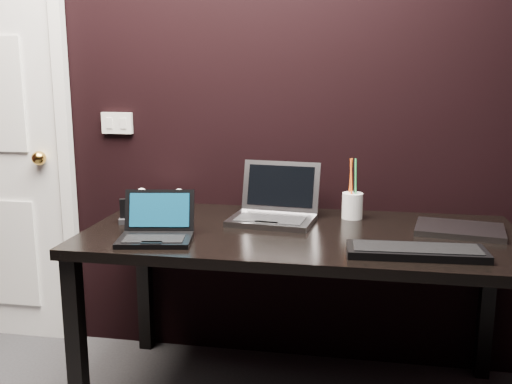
% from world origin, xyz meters
% --- Properties ---
extents(wall_back, '(4.00, 0.00, 4.00)m').
position_xyz_m(wall_back, '(0.00, 1.80, 1.30)').
color(wall_back, black).
rests_on(wall_back, ground).
extents(wall_switch, '(0.15, 0.02, 0.10)m').
position_xyz_m(wall_switch, '(-0.62, 1.79, 1.12)').
color(wall_switch, silver).
rests_on(wall_switch, wall_back).
extents(desk, '(1.70, 0.80, 0.74)m').
position_xyz_m(desk, '(0.30, 1.40, 0.66)').
color(desk, black).
rests_on(desk, ground).
extents(netbook, '(0.30, 0.28, 0.17)m').
position_xyz_m(netbook, '(-0.22, 1.19, 0.77)').
color(netbook, black).
rests_on(netbook, desk).
extents(silver_laptop, '(0.37, 0.34, 0.23)m').
position_xyz_m(silver_laptop, '(0.17, 1.54, 0.78)').
color(silver_laptop, gray).
rests_on(silver_laptop, desk).
extents(ext_keyboard, '(0.48, 0.18, 0.03)m').
position_xyz_m(ext_keyboard, '(0.72, 1.16, 0.75)').
color(ext_keyboard, black).
rests_on(ext_keyboard, desk).
extents(closed_laptop, '(0.36, 0.29, 0.02)m').
position_xyz_m(closed_laptop, '(0.92, 1.49, 0.75)').
color(closed_laptop, gray).
rests_on(closed_laptop, desk).
extents(desk_phone, '(0.23, 0.18, 0.11)m').
position_xyz_m(desk_phone, '(-0.36, 1.65, 0.78)').
color(desk_phone, silver).
rests_on(desk_phone, desk).
extents(mobile_phone, '(0.07, 0.06, 0.10)m').
position_xyz_m(mobile_phone, '(-0.43, 1.40, 0.78)').
color(mobile_phone, black).
rests_on(mobile_phone, desk).
extents(pen_cup, '(0.10, 0.10, 0.26)m').
position_xyz_m(pen_cup, '(0.50, 1.64, 0.80)').
color(pen_cup, silver).
rests_on(pen_cup, desk).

